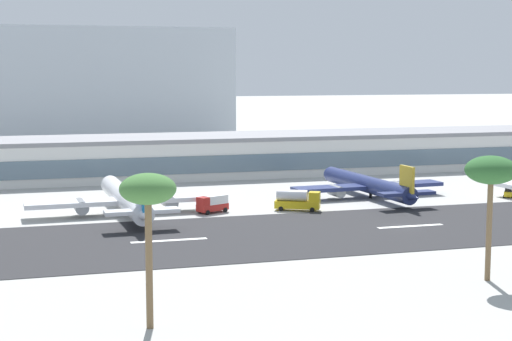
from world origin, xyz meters
name	(u,v)px	position (x,y,z in m)	size (l,w,h in m)	color
ground_plane	(403,226)	(0.00, 0.00, 0.00)	(1400.00, 1400.00, 0.00)	#A8A8A3
runway_strip	(404,227)	(0.00, -0.44, 0.04)	(800.00, 35.49, 0.08)	#262628
runway_centreline_dash_3	(169,240)	(-40.36, -0.44, 0.09)	(12.00, 1.20, 0.01)	white
runway_centreline_dash_4	(410,226)	(1.11, -0.44, 0.09)	(12.00, 1.20, 0.01)	white
terminal_building	(203,155)	(-17.90, 75.96, 5.10)	(220.18, 23.86, 10.19)	silver
distant_hotel_block	(85,87)	(-39.79, 168.91, 20.67)	(102.86, 29.22, 41.33)	#A8B2BC
airliner_blue_tail_gate_1	(126,200)	(-43.80, 24.24, 2.86)	(36.40, 43.03, 8.98)	silver
airliner_gold_tail_gate_2	(370,185)	(7.47, 30.16, 2.66)	(33.46, 39.96, 8.34)	navy
service_baggage_tug_0	(508,192)	(35.63, 22.84, 1.05)	(3.21, 3.52, 2.20)	gold
service_box_truck_1	(212,203)	(-28.10, 22.18, 1.79)	(6.45, 4.73, 3.25)	#B2231E
service_fuel_truck_2	(298,200)	(-12.05, 20.02, 2.03)	(8.76, 6.16, 3.95)	gold
palm_tree_2	(491,172)	(-6.00, -35.36, 13.76)	(6.47, 6.47, 15.86)	brown
palm_tree_3	(148,194)	(-49.89, -42.40, 14.01)	(5.78, 5.78, 16.08)	brown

